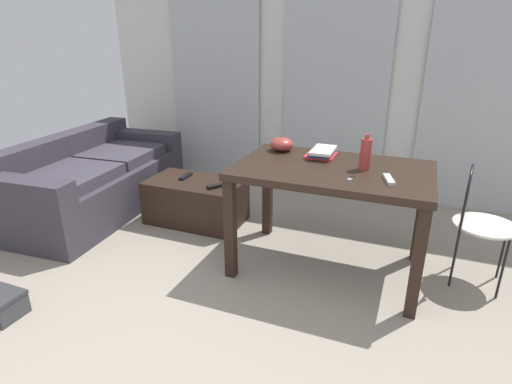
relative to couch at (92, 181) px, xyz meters
The scene contains 14 objects.
ground_plane 2.10m from the couch, 15.41° to the right, with size 7.80×7.80×0.00m, color gray.
wall_back 2.67m from the couch, 36.29° to the left, with size 5.32×0.10×2.56m, color silver.
curtains 2.57m from the couch, 34.68° to the left, with size 3.79×0.03×2.22m.
couch is the anchor object (origin of this frame).
coffee_table 1.07m from the couch, ahead, with size 0.85×0.50×0.39m.
craft_table 2.39m from the couch, ahead, with size 1.31×0.83×0.78m.
wire_chair 3.29m from the couch, ahead, with size 0.40×0.42×0.84m.
bottle_near 2.62m from the couch, ahead, with size 0.08×0.08×0.24m.
bowl 1.97m from the couch, ahead, with size 0.18×0.18×0.10m, color #9E3833.
book_stack 2.28m from the couch, ahead, with size 0.21×0.28×0.06m.
tv_remote_on_table 2.79m from the couch, ahead, with size 0.04×0.18×0.02m, color #B7B7B2.
scissors 2.58m from the couch, ahead, with size 0.05×0.10×0.00m.
tv_remote_primary 1.32m from the couch, ahead, with size 0.05×0.16×0.02m, color black.
tv_remote_secondary 0.96m from the couch, 11.27° to the left, with size 0.05×0.18×0.02m, color black.
Camera 1 is at (0.85, -1.10, 1.63)m, focal length 28.94 mm.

